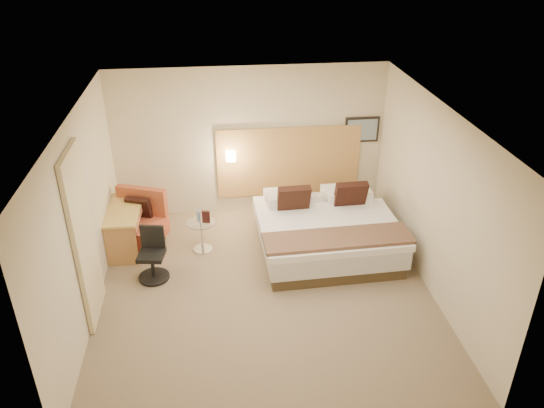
{
  "coord_description": "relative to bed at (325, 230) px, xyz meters",
  "views": [
    {
      "loc": [
        -0.64,
        -6.26,
        4.83
      ],
      "look_at": [
        0.17,
        0.58,
        1.12
      ],
      "focal_mm": 35.0,
      "sensor_mm": 36.0,
      "label": 1
    }
  ],
  "objects": [
    {
      "name": "side_table",
      "position": [
        -2.01,
        0.2,
        -0.06
      ],
      "size": [
        0.57,
        0.57,
        0.52
      ],
      "color": "silver",
      "rests_on": "floor"
    },
    {
      "name": "curtain",
      "position": [
        -3.45,
        -1.24,
        0.87
      ],
      "size": [
        0.06,
        0.9,
        2.42
      ],
      "primitive_type": "cube",
      "color": "beige",
      "rests_on": "wall_left"
    },
    {
      "name": "wall_right",
      "position": [
        1.32,
        -0.99,
        1.0
      ],
      "size": [
        0.02,
        5.0,
        2.7
      ],
      "primitive_type": "cube",
      "color": "beige",
      "rests_on": "floor"
    },
    {
      "name": "desk",
      "position": [
        -3.21,
        0.43,
        0.22
      ],
      "size": [
        0.56,
        1.17,
        0.72
      ],
      "color": "tan",
      "rests_on": "floor"
    },
    {
      "name": "wall_left",
      "position": [
        -3.5,
        -0.99,
        1.0
      ],
      "size": [
        0.02,
        5.0,
        2.7
      ],
      "primitive_type": "cube",
      "color": "beige",
      "rests_on": "floor"
    },
    {
      "name": "wall_back",
      "position": [
        -1.09,
        1.52,
        1.0
      ],
      "size": [
        4.8,
        0.02,
        2.7
      ],
      "primitive_type": "cube",
      "color": "beige",
      "rests_on": "floor"
    },
    {
      "name": "wall_front",
      "position": [
        -1.09,
        -3.5,
        1.0
      ],
      "size": [
        4.8,
        0.02,
        2.7
      ],
      "primitive_type": "cube",
      "color": "beige",
      "rests_on": "floor"
    },
    {
      "name": "desk_chair",
      "position": [
        -2.74,
        -0.48,
        -0.01
      ],
      "size": [
        0.53,
        0.53,
        0.82
      ],
      "color": "black",
      "rests_on": "floor"
    },
    {
      "name": "bottle_b",
      "position": [
        -2.03,
        0.26,
        0.27
      ],
      "size": [
        0.07,
        0.07,
        0.19
      ],
      "primitive_type": "cylinder",
      "rotation": [
        0.0,
        0.0,
        -0.24
      ],
      "color": "#8BA9D7",
      "rests_on": "side_table"
    },
    {
      "name": "art_canvas",
      "position": [
        0.93,
        1.47,
        1.15
      ],
      "size": [
        0.54,
        0.01,
        0.39
      ],
      "primitive_type": "cube",
      "color": "gray",
      "rests_on": "wall_back"
    },
    {
      "name": "ceiling",
      "position": [
        -1.09,
        -0.99,
        2.36
      ],
      "size": [
        4.8,
        5.0,
        0.02
      ],
      "primitive_type": "cube",
      "color": "silver",
      "rests_on": "floor"
    },
    {
      "name": "bed",
      "position": [
        0.0,
        0.0,
        0.0
      ],
      "size": [
        2.26,
        2.2,
        1.07
      ],
      "color": "#433521",
      "rests_on": "floor"
    },
    {
      "name": "art_frame",
      "position": [
        0.93,
        1.49,
        1.15
      ],
      "size": [
        0.62,
        0.03,
        0.47
      ],
      "primitive_type": "cube",
      "color": "black",
      "rests_on": "wall_back"
    },
    {
      "name": "floor",
      "position": [
        -1.09,
        -0.99,
        -0.36
      ],
      "size": [
        4.8,
        5.0,
        0.02
      ],
      "primitive_type": "cube",
      "color": "#796852",
      "rests_on": "ground"
    },
    {
      "name": "lamp_shade",
      "position": [
        -1.44,
        1.37,
        0.8
      ],
      "size": [
        0.15,
        0.15,
        0.15
      ],
      "primitive_type": "cube",
      "color": "#FFEDC6",
      "rests_on": "wall_back"
    },
    {
      "name": "lamp_arm",
      "position": [
        -1.44,
        1.43,
        0.8
      ],
      "size": [
        0.02,
        0.12,
        0.02
      ],
      "primitive_type": "cylinder",
      "rotation": [
        1.57,
        0.0,
        0.0
      ],
      "color": "silver",
      "rests_on": "wall_back"
    },
    {
      "name": "headboard_panel",
      "position": [
        -0.39,
        1.48,
        0.6
      ],
      "size": [
        2.6,
        0.04,
        1.3
      ],
      "primitive_type": "cube",
      "color": "#BB8849",
      "rests_on": "wall_back"
    },
    {
      "name": "lounge_chair",
      "position": [
        -3.06,
        0.55,
        0.02
      ],
      "size": [
        1.07,
        1.01,
        0.91
      ],
      "color": "#A26B4C",
      "rests_on": "floor"
    },
    {
      "name": "bottle_a",
      "position": [
        -2.04,
        0.23,
        0.27
      ],
      "size": [
        0.07,
        0.07,
        0.19
      ],
      "primitive_type": "cylinder",
      "rotation": [
        0.0,
        0.0,
        -0.24
      ],
      "color": "#7E9FC4",
      "rests_on": "side_table"
    },
    {
      "name": "menu_folder",
      "position": [
        -1.92,
        0.18,
        0.28
      ],
      "size": [
        0.13,
        0.07,
        0.21
      ],
      "primitive_type": "cube",
      "rotation": [
        0.0,
        0.0,
        -0.24
      ],
      "color": "black",
      "rests_on": "side_table"
    }
  ]
}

